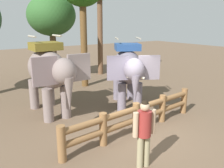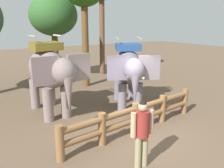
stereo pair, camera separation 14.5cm
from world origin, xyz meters
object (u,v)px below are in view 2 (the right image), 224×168
object	(u,v)px
tree_far_right	(53,16)
tourist_woman_in_black	(142,129)
log_fence	(135,116)
elephant_center	(128,69)
elephant_near_left	(50,71)

from	to	relation	value
tree_far_right	tourist_woman_in_black	bearing A→B (deg)	-98.85
log_fence	elephant_center	xyz separation A→B (m)	(1.35, 2.24, 1.12)
tree_far_right	elephant_near_left	bearing A→B (deg)	-112.10
log_fence	elephant_center	size ratio (longest dim) A/B	1.65
log_fence	elephant_near_left	world-z (taller)	elephant_near_left
tourist_woman_in_black	tree_far_right	distance (m)	11.23
elephant_center	tourist_woman_in_black	world-z (taller)	elephant_center
elephant_center	tourist_woman_in_black	xyz separation A→B (m)	(-2.50, -3.96, -0.65)
log_fence	tourist_woman_in_black	world-z (taller)	tourist_woman_in_black
log_fence	tree_far_right	size ratio (longest dim) A/B	1.10
elephant_near_left	tourist_woman_in_black	size ratio (longest dim) A/B	2.02
log_fence	tree_far_right	bearing A→B (deg)	86.72
elephant_near_left	log_fence	bearing A→B (deg)	-60.23
tourist_woman_in_black	log_fence	bearing A→B (deg)	56.17
log_fence	elephant_center	bearing A→B (deg)	59.00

